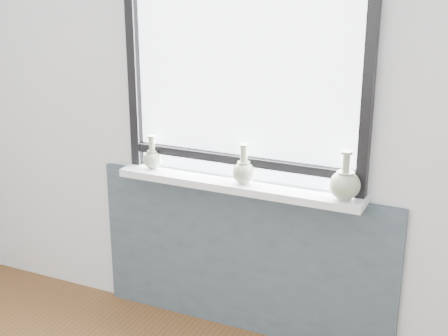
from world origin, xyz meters
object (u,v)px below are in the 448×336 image
at_px(vase_a, 152,158).
at_px(vase_c, 345,184).
at_px(windowsill, 237,185).
at_px(vase_b, 244,171).

relative_size(vase_a, vase_c, 0.78).
distance_m(windowsill, vase_a, 0.51).
xyz_separation_m(windowsill, vase_a, (-0.51, 0.01, 0.08)).
xyz_separation_m(windowsill, vase_c, (0.56, -0.02, 0.10)).
relative_size(windowsill, vase_c, 5.58).
height_order(vase_a, vase_c, vase_c).
bearing_deg(windowsill, vase_c, -1.61).
distance_m(windowsill, vase_c, 0.57).
distance_m(vase_b, vase_c, 0.52).
xyz_separation_m(vase_a, vase_b, (0.54, -0.01, 0.01)).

